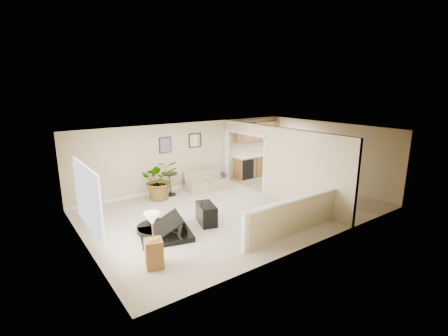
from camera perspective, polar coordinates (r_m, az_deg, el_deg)
floor at (r=10.44m, az=2.07°, el=-7.24°), size 9.00×9.00×0.00m
back_wall at (r=12.49m, az=-6.32°, el=2.24°), size 9.00×0.04×2.50m
front_wall at (r=7.99m, az=15.45°, el=-4.97°), size 9.00×0.04×2.50m
left_wall at (r=8.22m, az=-23.65°, el=-5.14°), size 0.04×6.00×2.50m
right_wall at (r=13.23m, az=17.76°, el=2.31°), size 0.04×6.00×2.50m
ceiling at (r=9.81m, az=2.20°, el=6.50°), size 9.00×6.00×0.04m
kitchen_vinyl at (r=12.50m, az=13.61°, el=-3.98°), size 2.70×6.00×0.01m
interior_partition at (r=11.39m, az=8.53°, el=0.86°), size 0.18×5.99×2.50m
pony_half_wall at (r=8.72m, az=11.87°, el=-8.27°), size 3.42×0.22×1.00m
left_window at (r=7.69m, az=-22.87°, el=-4.76°), size 0.05×2.15×1.45m
wall_art_left at (r=11.95m, az=-10.29°, el=4.00°), size 0.48×0.04×0.58m
wall_mirror at (r=12.52m, az=-5.12°, el=4.85°), size 0.55×0.04×0.55m
kitchen_cabinets at (r=14.17m, az=5.58°, el=2.09°), size 2.36×0.65×2.33m
piano at (r=8.62m, az=-10.91°, el=-8.54°), size 1.74×1.74×1.22m
piano_bench at (r=9.32m, az=-3.13°, el=-8.05°), size 0.66×0.94×0.57m
loveseat at (r=12.41m, az=-3.25°, el=-2.11°), size 1.67×1.08×0.90m
accent_table at (r=11.75m, az=-9.50°, el=-2.29°), size 0.56×0.56×0.81m
palm_plant at (r=11.36m, az=-11.23°, el=-2.08°), size 1.49×1.37×1.40m
small_plant at (r=12.53m, az=-0.15°, el=-2.30°), size 0.42×0.42×0.62m
lamp_stand at (r=7.24m, az=-12.29°, el=-12.99°), size 0.45×0.45×1.25m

